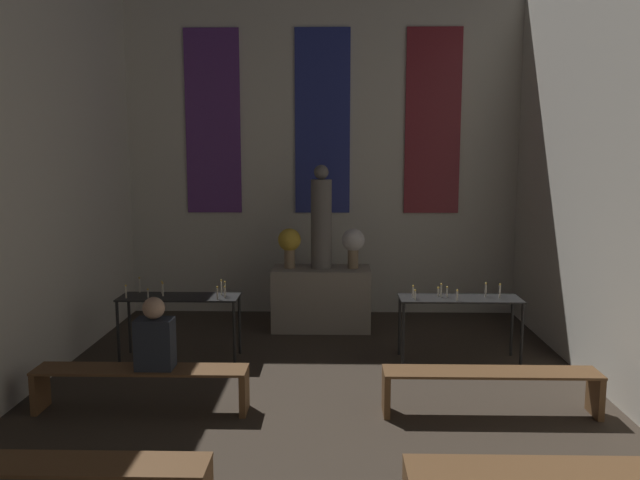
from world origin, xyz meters
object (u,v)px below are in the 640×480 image
at_px(pew_back_left, 141,379).
at_px(person_seated, 155,337).
at_px(altar, 321,298).
at_px(flower_vase_right, 353,243).
at_px(candle_rack_right, 460,305).
at_px(pew_back_right, 491,382).
at_px(pew_third_left, 57,478).
at_px(flower_vase_left, 289,243).
at_px(candle_rack_left, 180,303).
at_px(statue, 321,220).

relative_size(pew_back_left, person_seated, 2.93).
xyz_separation_m(altar, flower_vase_right, (0.46, -0.00, 0.81)).
distance_m(candle_rack_right, pew_back_right, 1.65).
distance_m(pew_third_left, pew_back_right, 3.90).
xyz_separation_m(flower_vase_left, pew_third_left, (-1.25, -4.89, -0.93)).
xyz_separation_m(flower_vase_right, candle_rack_left, (-2.17, -1.40, -0.56)).
distance_m(candle_rack_left, person_seated, 1.61).
bearing_deg(pew_back_right, pew_back_left, 180.00).
xyz_separation_m(flower_vase_right, pew_back_right, (1.25, -3.01, -0.93)).
bearing_deg(statue, flower_vase_left, -180.00).
bearing_deg(pew_third_left, pew_back_right, 28.87).
distance_m(altar, candle_rack_left, 2.23).
distance_m(flower_vase_left, pew_third_left, 5.13).
relative_size(statue, pew_back_left, 0.71).
height_order(altar, candle_rack_left, candle_rack_left).
bearing_deg(pew_back_left, altar, 60.40).
xyz_separation_m(altar, candle_rack_left, (-1.71, -1.40, 0.25)).
xyz_separation_m(flower_vase_right, pew_third_left, (-2.16, -4.89, -0.93)).
distance_m(altar, pew_third_left, 5.18).
height_order(candle_rack_right, pew_back_right, candle_rack_right).
relative_size(pew_back_left, pew_back_right, 1.00).
distance_m(flower_vase_right, person_seated, 3.65).
height_order(candle_rack_right, pew_third_left, candle_rack_right).
height_order(statue, candle_rack_right, statue).
xyz_separation_m(statue, pew_back_right, (1.71, -3.01, -1.26)).
height_order(statue, flower_vase_left, statue).
distance_m(statue, candle_rack_left, 2.38).
bearing_deg(pew_third_left, candle_rack_left, 90.10).
height_order(flower_vase_left, person_seated, flower_vase_left).
relative_size(flower_vase_left, candle_rack_left, 0.39).
xyz_separation_m(candle_rack_left, pew_third_left, (0.01, -3.49, -0.37)).
distance_m(flower_vase_left, pew_back_left, 3.39).
relative_size(statue, flower_vase_left, 2.58).
height_order(altar, candle_rack_right, candle_rack_right).
height_order(flower_vase_right, candle_rack_right, flower_vase_right).
bearing_deg(altar, pew_back_left, -119.60).
xyz_separation_m(statue, candle_rack_left, (-1.71, -1.40, -0.88)).
xyz_separation_m(statue, person_seated, (-1.56, -3.01, -0.83)).
height_order(altar, flower_vase_left, flower_vase_left).
distance_m(flower_vase_left, candle_rack_left, 1.96).
bearing_deg(flower_vase_left, pew_third_left, -104.35).
distance_m(pew_back_left, person_seated, 0.45).
height_order(candle_rack_right, pew_back_left, candle_rack_right).
height_order(candle_rack_left, pew_third_left, candle_rack_left).
distance_m(altar, candle_rack_right, 2.23).
distance_m(candle_rack_right, person_seated, 3.64).
bearing_deg(flower_vase_right, altar, 180.00).
xyz_separation_m(altar, statue, (0.00, 0.00, 1.14)).
bearing_deg(flower_vase_right, pew_back_left, -125.76).
relative_size(candle_rack_left, person_seated, 2.05).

